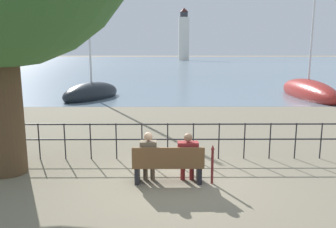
{
  "coord_description": "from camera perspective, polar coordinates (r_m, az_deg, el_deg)",
  "views": [
    {
      "loc": [
        -0.06,
        -7.32,
        2.99
      ],
      "look_at": [
        0.0,
        0.5,
        1.54
      ],
      "focal_mm": 35.0,
      "sensor_mm": 36.0,
      "label": 1
    }
  ],
  "objects": [
    {
      "name": "seated_person_right",
      "position": [
        7.72,
        3.47,
        -7.15
      ],
      "size": [
        0.48,
        0.35,
        1.19
      ],
      "color": "maroon",
      "rests_on": "ground_plane"
    },
    {
      "name": "sailboat_1",
      "position": [
        22.72,
        -13.13,
        3.55
      ],
      "size": [
        4.05,
        5.77,
        9.92
      ],
      "rotation": [
        0.0,
        0.0,
        -0.41
      ],
      "color": "black",
      "rests_on": "ground_plane"
    },
    {
      "name": "closed_umbrella",
      "position": [
        7.71,
        7.74,
        -8.28
      ],
      "size": [
        0.09,
        0.09,
        0.94
      ],
      "color": "maroon",
      "rests_on": "ground_plane"
    },
    {
      "name": "ground_plane",
      "position": [
        7.91,
        0.03,
        -11.73
      ],
      "size": [
        1000.0,
        1000.0,
        0.0
      ],
      "primitive_type": "plane",
      "color": "#7A705B"
    },
    {
      "name": "harbor_lighthouse",
      "position": [
        146.71,
        2.77,
        13.37
      ],
      "size": [
        4.72,
        4.72,
        22.4
      ],
      "color": "silver",
      "rests_on": "ground_plane"
    },
    {
      "name": "park_bench",
      "position": [
        7.7,
        0.03,
        -8.96
      ],
      "size": [
        1.65,
        0.45,
        0.9
      ],
      "color": "brown",
      "rests_on": "ground_plane"
    },
    {
      "name": "sailboat_3",
      "position": [
        24.75,
        23.14,
        3.58
      ],
      "size": [
        2.14,
        8.31,
        8.66
      ],
      "rotation": [
        0.0,
        0.0,
        -0.02
      ],
      "color": "maroon",
      "rests_on": "ground_plane"
    },
    {
      "name": "seated_person_left",
      "position": [
        7.71,
        -3.42,
        -7.08
      ],
      "size": [
        0.38,
        0.35,
        1.21
      ],
      "color": "brown",
      "rests_on": "ground_plane"
    },
    {
      "name": "harbor_water",
      "position": [
        168.43,
        -0.43,
        9.47
      ],
      "size": [
        600.0,
        300.0,
        0.01
      ],
      "color": "slate",
      "rests_on": "ground_plane"
    },
    {
      "name": "promenade_railing",
      "position": [
        9.33,
        -0.06,
        -3.75
      ],
      "size": [
        10.3,
        0.04,
        1.05
      ],
      "color": "black",
      "rests_on": "ground_plane"
    }
  ]
}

